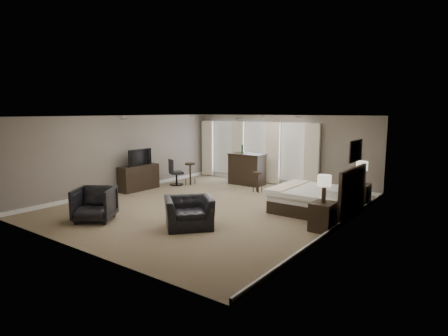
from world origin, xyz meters
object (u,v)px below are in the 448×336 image
Objects in this scene: nightstand_near at (323,216)px; dresser at (139,178)px; bed at (312,188)px; desk_chair at (176,172)px; lamp_near at (324,189)px; armchair_near at (189,207)px; bar_stool_right at (258,182)px; tv at (138,163)px; armchair_far at (95,202)px; lamp_far at (362,173)px; bar_stool_left at (190,174)px; bar_counter at (247,169)px; nightstand_far at (360,195)px.

dresser is (-6.92, 0.51, 0.11)m from nightstand_near.
bed reaches higher than desk_chair.
armchair_near is at bearing -148.14° from lamp_near.
bed is 2.94× the size of bar_stool_right.
bed reaches higher than bar_stool_right.
armchair_near is at bearing -80.73° from bar_stool_right.
lamp_near is at bearing -38.22° from bar_stool_right.
tv is 1.06× the size of armchair_far.
desk_chair is at bearing -171.45° from lamp_far.
bed is 5.77m from armchair_far.
desk_chair reaches higher than bar_stool_right.
desk_chair is (-0.34, -0.39, 0.08)m from bar_stool_left.
lamp_near is 0.47× the size of bar_counter.
nightstand_near is at bearing -90.00° from nightstand_far.
lamp_near reaches higher than bar_stool_left.
bar_counter is at bearing 140.80° from lamp_near.
dresser is 1.49m from desk_chair.
bar_counter is 1.93× the size of bar_stool_right.
lamp_near is at bearing -58.46° from bed.
bar_stool_right is at bearing 6.78° from bar_stool_left.
bar_counter is (-3.51, 2.14, -0.07)m from bed.
nightstand_far is 0.64× the size of desk_chair.
bed is 5.31m from bar_stool_left.
desk_chair reaches higher than nightstand_near.
nightstand_far is 2.98m from lamp_near.
armchair_far reaches higher than nightstand_near.
nightstand_far is 4.46m from bar_counter.
lamp_far is at bearing 13.81° from armchair_far.
armchair_far is at bearing -151.67° from lamp_near.
dresser is at bearing 100.99° from desk_chair.
tv is (-6.03, -0.94, 0.28)m from bed.
lamp_far is at bearing 10.98° from armchair_near.
nightstand_near is at bearing -38.22° from bar_stool_right.
bar_stool_left is at bearing 170.52° from bed.
armchair_far is at bearing -134.53° from bed.
lamp_near is 0.65× the size of desk_chair.
armchair_far reaches higher than bar_stool_left.
dresser is at bearing 0.00° from tv.
bar_counter is at bearing 59.60° from armchair_near.
tv is 0.90× the size of armchair_near.
lamp_near is 0.78× the size of bar_stool_left.
tv is (0.00, 0.00, 0.50)m from dresser.
armchair_far is at bearing -151.67° from nightstand_near.
lamp_far reaches higher than tv.
bed is 2.10× the size of desk_chair.
tv is at bearing -160.96° from nightstand_far.
bar_stool_right is at bearing -58.95° from tv.
armchair_near is (-1.77, -3.11, -0.17)m from bed.
tv is at bearing 0.00° from dresser.
tv reaches higher than dresser.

